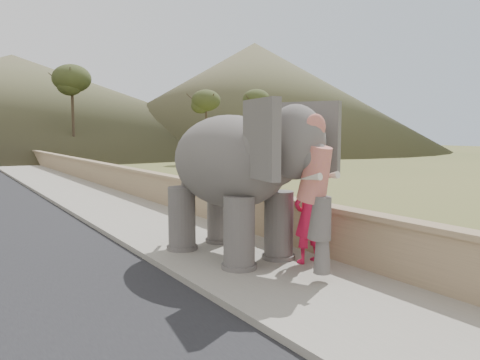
% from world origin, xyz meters
% --- Properties ---
extents(ground, '(160.00, 160.00, 0.00)m').
position_xyz_m(ground, '(0.00, 0.00, 0.00)').
color(ground, olive).
rests_on(ground, ground).
extents(walkway, '(3.00, 120.00, 0.15)m').
position_xyz_m(walkway, '(0.00, 10.00, 0.07)').
color(walkway, '#9E9687').
rests_on(walkway, ground).
extents(parapet, '(0.30, 120.00, 1.10)m').
position_xyz_m(parapet, '(1.65, 10.00, 0.55)').
color(parapet, tan).
rests_on(parapet, ground).
extents(cow, '(1.66, 0.82, 1.38)m').
position_xyz_m(cow, '(10.33, 14.85, 0.69)').
color(cow, brown).
rests_on(cow, ground).
extents(distant_car, '(4.55, 2.94, 1.44)m').
position_xyz_m(distant_car, '(18.01, 36.41, 0.72)').
color(distant_car, '#AEADB4').
rests_on(distant_car, ground).
extents(bus_white, '(11.04, 2.70, 3.10)m').
position_xyz_m(bus_white, '(24.08, 33.28, 1.55)').
color(bus_white, silver).
rests_on(bus_white, ground).
extents(bus_orange, '(11.21, 3.73, 3.10)m').
position_xyz_m(bus_orange, '(30.82, 30.96, 1.55)').
color(bus_orange, orange).
rests_on(bus_orange, ground).
extents(hill_right, '(56.00, 56.00, 16.00)m').
position_xyz_m(hill_right, '(36.00, 52.00, 8.00)').
color(hill_right, brown).
rests_on(hill_right, ground).
extents(hill_far, '(80.00, 80.00, 14.00)m').
position_xyz_m(hill_far, '(5.00, 70.00, 7.00)').
color(hill_far, brown).
rests_on(hill_far, ground).
extents(elephant_and_man, '(2.67, 4.45, 3.04)m').
position_xyz_m(elephant_and_man, '(0.02, 0.89, 1.66)').
color(elephant_and_man, slate).
rests_on(elephant_and_man, ground).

